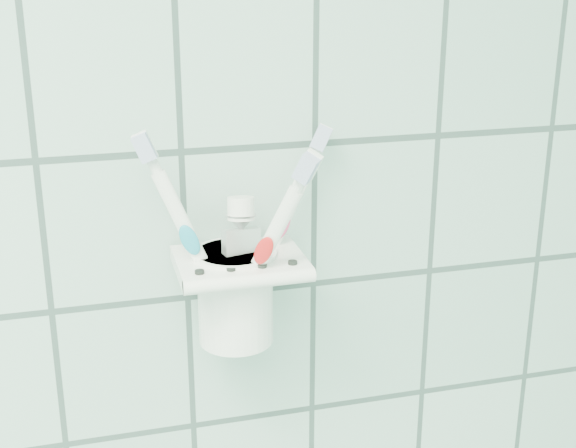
{
  "coord_description": "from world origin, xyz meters",
  "views": [
    {
      "loc": [
        0.53,
        0.51,
        1.56
      ],
      "look_at": [
        0.68,
        1.1,
        1.35
      ],
      "focal_mm": 50.0,
      "sensor_mm": 36.0,
      "label": 1
    }
  ],
  "objects_px": {
    "toothbrush_pink": "(236,231)",
    "toothbrush_orange": "(220,225)",
    "cup": "(235,292)",
    "toothpaste_tube": "(241,262)",
    "toothbrush_blue": "(233,223)",
    "holder_bracket": "(239,264)"
  },
  "relations": [
    {
      "from": "holder_bracket",
      "to": "toothbrush_pink",
      "type": "height_order",
      "value": "toothbrush_pink"
    },
    {
      "from": "cup",
      "to": "toothbrush_pink",
      "type": "distance_m",
      "value": 0.06
    },
    {
      "from": "cup",
      "to": "toothbrush_blue",
      "type": "distance_m",
      "value": 0.06
    },
    {
      "from": "toothbrush_blue",
      "to": "toothbrush_orange",
      "type": "bearing_deg",
      "value": -120.68
    },
    {
      "from": "holder_bracket",
      "to": "cup",
      "type": "distance_m",
      "value": 0.03
    },
    {
      "from": "toothbrush_orange",
      "to": "toothpaste_tube",
      "type": "bearing_deg",
      "value": -10.97
    },
    {
      "from": "toothbrush_orange",
      "to": "holder_bracket",
      "type": "bearing_deg",
      "value": 25.47
    },
    {
      "from": "toothbrush_blue",
      "to": "toothbrush_pink",
      "type": "bearing_deg",
      "value": -69.35
    },
    {
      "from": "toothpaste_tube",
      "to": "toothbrush_orange",
      "type": "bearing_deg",
      "value": 119.61
    },
    {
      "from": "cup",
      "to": "toothbrush_orange",
      "type": "height_order",
      "value": "toothbrush_orange"
    },
    {
      "from": "cup",
      "to": "toothbrush_orange",
      "type": "relative_size",
      "value": 0.43
    },
    {
      "from": "cup",
      "to": "toothbrush_blue",
      "type": "bearing_deg",
      "value": 83.32
    },
    {
      "from": "holder_bracket",
      "to": "cup",
      "type": "bearing_deg",
      "value": 136.2
    },
    {
      "from": "toothbrush_pink",
      "to": "toothbrush_blue",
      "type": "xyz_separation_m",
      "value": [
        0.0,
        0.02,
        -0.0
      ]
    },
    {
      "from": "cup",
      "to": "toothbrush_pink",
      "type": "relative_size",
      "value": 0.43
    },
    {
      "from": "toothbrush_pink",
      "to": "toothpaste_tube",
      "type": "height_order",
      "value": "toothbrush_pink"
    },
    {
      "from": "toothbrush_orange",
      "to": "toothbrush_blue",
      "type": "bearing_deg",
      "value": 71.1
    },
    {
      "from": "cup",
      "to": "toothpaste_tube",
      "type": "distance_m",
      "value": 0.04
    },
    {
      "from": "cup",
      "to": "toothpaste_tube",
      "type": "xyz_separation_m",
      "value": [
        0.0,
        -0.02,
        0.03
      ]
    },
    {
      "from": "cup",
      "to": "toothbrush_pink",
      "type": "height_order",
      "value": "toothbrush_pink"
    },
    {
      "from": "toothbrush_pink",
      "to": "toothbrush_orange",
      "type": "distance_m",
      "value": 0.02
    },
    {
      "from": "cup",
      "to": "toothbrush_orange",
      "type": "xyz_separation_m",
      "value": [
        -0.01,
        -0.0,
        0.06
      ]
    }
  ]
}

